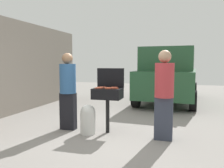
{
  "coord_description": "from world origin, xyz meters",
  "views": [
    {
      "loc": [
        1.52,
        -4.51,
        1.5
      ],
      "look_at": [
        0.03,
        0.68,
        1.0
      ],
      "focal_mm": 37.52,
      "sensor_mm": 36.0,
      "label": 1
    }
  ],
  "objects_px": {
    "hot_dog_10": "(98,88)",
    "propane_tank": "(88,119)",
    "parked_minivan": "(169,75)",
    "person_right": "(164,92)",
    "hot_dog_8": "(110,88)",
    "hot_dog_3": "(114,87)",
    "hot_dog_6": "(115,88)",
    "hot_dog_7": "(99,88)",
    "hot_dog_5": "(100,88)",
    "hot_dog_1": "(115,88)",
    "person_left": "(68,88)",
    "hot_dog_2": "(108,88)",
    "hot_dog_11": "(108,88)",
    "hot_dog_4": "(103,87)",
    "bbq_grill": "(108,95)",
    "hot_dog_9": "(108,88)",
    "hot_dog_0": "(100,87)"
  },
  "relations": [
    {
      "from": "hot_dog_1",
      "to": "hot_dog_11",
      "type": "distance_m",
      "value": 0.16
    },
    {
      "from": "bbq_grill",
      "to": "hot_dog_8",
      "type": "xyz_separation_m",
      "value": [
        0.04,
        0.02,
        0.16
      ]
    },
    {
      "from": "hot_dog_7",
      "to": "hot_dog_5",
      "type": "bearing_deg",
      "value": -50.15
    },
    {
      "from": "hot_dog_3",
      "to": "hot_dog_7",
      "type": "xyz_separation_m",
      "value": [
        -0.28,
        -0.19,
        0.0
      ]
    },
    {
      "from": "hot_dog_4",
      "to": "person_left",
      "type": "relative_size",
      "value": 0.08
    },
    {
      "from": "hot_dog_5",
      "to": "hot_dog_6",
      "type": "relative_size",
      "value": 1.0
    },
    {
      "from": "hot_dog_1",
      "to": "person_right",
      "type": "xyz_separation_m",
      "value": [
        1.01,
        -0.11,
        -0.03
      ]
    },
    {
      "from": "hot_dog_1",
      "to": "hot_dog_8",
      "type": "height_order",
      "value": "same"
    },
    {
      "from": "hot_dog_10",
      "to": "hot_dog_11",
      "type": "xyz_separation_m",
      "value": [
        0.22,
        -0.01,
        0.0
      ]
    },
    {
      "from": "hot_dog_4",
      "to": "hot_dog_1",
      "type": "bearing_deg",
      "value": -21.41
    },
    {
      "from": "hot_dog_3",
      "to": "hot_dog_5",
      "type": "distance_m",
      "value": 0.33
    },
    {
      "from": "hot_dog_8",
      "to": "hot_dog_0",
      "type": "bearing_deg",
      "value": -178.65
    },
    {
      "from": "hot_dog_10",
      "to": "propane_tank",
      "type": "bearing_deg",
      "value": -161.37
    },
    {
      "from": "hot_dog_4",
      "to": "person_left",
      "type": "xyz_separation_m",
      "value": [
        -0.79,
        -0.09,
        -0.04
      ]
    },
    {
      "from": "hot_dog_0",
      "to": "hot_dog_8",
      "type": "bearing_deg",
      "value": 1.35
    },
    {
      "from": "hot_dog_2",
      "to": "hot_dog_7",
      "type": "distance_m",
      "value": 0.19
    },
    {
      "from": "hot_dog_1",
      "to": "hot_dog_5",
      "type": "height_order",
      "value": "same"
    },
    {
      "from": "hot_dog_1",
      "to": "hot_dog_3",
      "type": "height_order",
      "value": "same"
    },
    {
      "from": "person_left",
      "to": "parked_minivan",
      "type": "height_order",
      "value": "parked_minivan"
    },
    {
      "from": "propane_tank",
      "to": "parked_minivan",
      "type": "xyz_separation_m",
      "value": [
        1.44,
        4.6,
        0.7
      ]
    },
    {
      "from": "hot_dog_7",
      "to": "hot_dog_8",
      "type": "xyz_separation_m",
      "value": [
        0.2,
        0.09,
        0.0
      ]
    },
    {
      "from": "hot_dog_7",
      "to": "parked_minivan",
      "type": "relative_size",
      "value": 0.03
    },
    {
      "from": "hot_dog_0",
      "to": "hot_dog_1",
      "type": "bearing_deg",
      "value": -8.56
    },
    {
      "from": "hot_dog_2",
      "to": "hot_dog_11",
      "type": "bearing_deg",
      "value": -72.27
    },
    {
      "from": "hot_dog_2",
      "to": "parked_minivan",
      "type": "bearing_deg",
      "value": 77.02
    },
    {
      "from": "hot_dog_8",
      "to": "hot_dog_11",
      "type": "xyz_separation_m",
      "value": [
        0.01,
        -0.16,
        0.0
      ]
    },
    {
      "from": "hot_dog_6",
      "to": "parked_minivan",
      "type": "relative_size",
      "value": 0.03
    },
    {
      "from": "person_right",
      "to": "parked_minivan",
      "type": "relative_size",
      "value": 0.38
    },
    {
      "from": "parked_minivan",
      "to": "hot_dog_7",
      "type": "bearing_deg",
      "value": 78.16
    },
    {
      "from": "hot_dog_4",
      "to": "parked_minivan",
      "type": "distance_m",
      "value": 4.48
    },
    {
      "from": "hot_dog_5",
      "to": "hot_dog_11",
      "type": "relative_size",
      "value": 1.0
    },
    {
      "from": "hot_dog_1",
      "to": "person_left",
      "type": "bearing_deg",
      "value": 178.43
    },
    {
      "from": "hot_dog_0",
      "to": "propane_tank",
      "type": "relative_size",
      "value": 0.21
    },
    {
      "from": "hot_dog_3",
      "to": "parked_minivan",
      "type": "xyz_separation_m",
      "value": [
        0.95,
        4.29,
        0.06
      ]
    },
    {
      "from": "hot_dog_8",
      "to": "hot_dog_9",
      "type": "relative_size",
      "value": 1.0
    },
    {
      "from": "person_right",
      "to": "hot_dog_3",
      "type": "bearing_deg",
      "value": -13.37
    },
    {
      "from": "hot_dog_1",
      "to": "person_left",
      "type": "xyz_separation_m",
      "value": [
        -1.09,
        0.03,
        -0.04
      ]
    },
    {
      "from": "propane_tank",
      "to": "person_right",
      "type": "bearing_deg",
      "value": 2.06
    },
    {
      "from": "hot_dog_3",
      "to": "hot_dog_8",
      "type": "distance_m",
      "value": 0.13
    },
    {
      "from": "hot_dog_2",
      "to": "hot_dog_10",
      "type": "xyz_separation_m",
      "value": [
        -0.21,
        -0.04,
        0.0
      ]
    },
    {
      "from": "hot_dog_0",
      "to": "hot_dog_11",
      "type": "bearing_deg",
      "value": -34.23
    },
    {
      "from": "hot_dog_0",
      "to": "parked_minivan",
      "type": "height_order",
      "value": "parked_minivan"
    },
    {
      "from": "person_right",
      "to": "hot_dog_11",
      "type": "bearing_deg",
      "value": 0.09
    },
    {
      "from": "propane_tank",
      "to": "parked_minivan",
      "type": "distance_m",
      "value": 4.87
    },
    {
      "from": "hot_dog_9",
      "to": "person_right",
      "type": "distance_m",
      "value": 1.17
    },
    {
      "from": "bbq_grill",
      "to": "propane_tank",
      "type": "distance_m",
      "value": 0.64
    },
    {
      "from": "propane_tank",
      "to": "hot_dog_7",
      "type": "bearing_deg",
      "value": 30.25
    },
    {
      "from": "hot_dog_1",
      "to": "hot_dog_2",
      "type": "distance_m",
      "value": 0.14
    },
    {
      "from": "person_right",
      "to": "hot_dog_8",
      "type": "bearing_deg",
      "value": -7.84
    },
    {
      "from": "hot_dog_9",
      "to": "hot_dog_6",
      "type": "bearing_deg",
      "value": -12.36
    }
  ]
}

